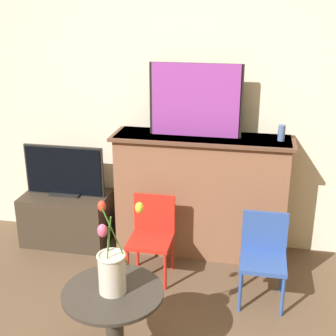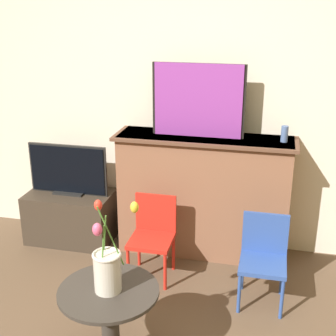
{
  "view_description": "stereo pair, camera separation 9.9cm",
  "coord_description": "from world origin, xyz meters",
  "px_view_note": "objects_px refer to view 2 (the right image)",
  "views": [
    {
      "loc": [
        0.56,
        -1.49,
        1.98
      ],
      "look_at": [
        0.0,
        1.32,
        0.93
      ],
      "focal_mm": 50.0,
      "sensor_mm": 36.0,
      "label": 1
    },
    {
      "loc": [
        0.65,
        -1.47,
        1.98
      ],
      "look_at": [
        0.0,
        1.32,
        0.93
      ],
      "focal_mm": 50.0,
      "sensor_mm": 36.0,
      "label": 2
    }
  ],
  "objects_px": {
    "tv_monitor": "(68,170)",
    "vase_tulips": "(107,267)",
    "painting": "(198,101)",
    "chair_red": "(153,232)",
    "chair_blue": "(264,254)"
  },
  "relations": [
    {
      "from": "vase_tulips",
      "to": "tv_monitor",
      "type": "bearing_deg",
      "value": 122.07
    },
    {
      "from": "tv_monitor",
      "to": "vase_tulips",
      "type": "distance_m",
      "value": 1.57
    },
    {
      "from": "painting",
      "to": "vase_tulips",
      "type": "xyz_separation_m",
      "value": [
        -0.23,
        -1.39,
        -0.62
      ]
    },
    {
      "from": "chair_blue",
      "to": "painting",
      "type": "bearing_deg",
      "value": 134.87
    },
    {
      "from": "painting",
      "to": "tv_monitor",
      "type": "height_order",
      "value": "painting"
    },
    {
      "from": "painting",
      "to": "chair_blue",
      "type": "relative_size",
      "value": 1.14
    },
    {
      "from": "chair_red",
      "to": "vase_tulips",
      "type": "xyz_separation_m",
      "value": [
        0.01,
        -0.96,
        0.29
      ]
    },
    {
      "from": "tv_monitor",
      "to": "chair_red",
      "type": "relative_size",
      "value": 1.1
    },
    {
      "from": "painting",
      "to": "chair_red",
      "type": "relative_size",
      "value": 1.14
    },
    {
      "from": "tv_monitor",
      "to": "chair_red",
      "type": "bearing_deg",
      "value": -24.09
    },
    {
      "from": "painting",
      "to": "tv_monitor",
      "type": "bearing_deg",
      "value": -176.87
    },
    {
      "from": "painting",
      "to": "chair_red",
      "type": "bearing_deg",
      "value": -119.8
    },
    {
      "from": "chair_red",
      "to": "chair_blue",
      "type": "relative_size",
      "value": 1.0
    },
    {
      "from": "vase_tulips",
      "to": "chair_red",
      "type": "bearing_deg",
      "value": 90.59
    },
    {
      "from": "painting",
      "to": "tv_monitor",
      "type": "distance_m",
      "value": 1.24
    }
  ]
}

